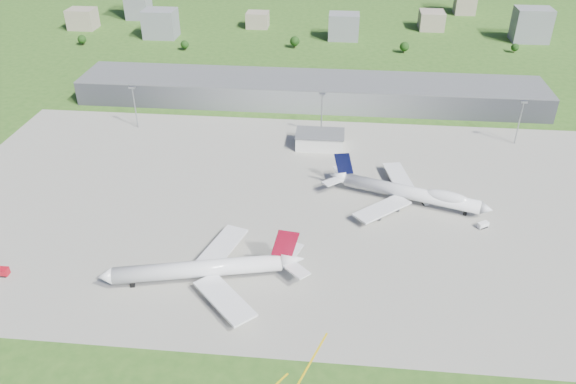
# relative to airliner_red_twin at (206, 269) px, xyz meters

# --- Properties ---
(ground) EXTENTS (1400.00, 1400.00, 0.00)m
(ground) POSITION_rel_airliner_red_twin_xyz_m (27.67, 168.65, -5.73)
(ground) COLOR #2E581B
(ground) RESTS_ON ground
(apron) EXTENTS (360.00, 190.00, 0.08)m
(apron) POSITION_rel_airliner_red_twin_xyz_m (37.67, 58.65, -5.69)
(apron) COLOR #9B998D
(apron) RESTS_ON ground
(terminal) EXTENTS (300.00, 42.00, 15.00)m
(terminal) POSITION_rel_airliner_red_twin_xyz_m (27.67, 183.65, 1.77)
(terminal) COLOR gray
(terminal) RESTS_ON ground
(ops_building) EXTENTS (26.00, 16.00, 8.00)m
(ops_building) POSITION_rel_airliner_red_twin_xyz_m (37.67, 118.65, -1.73)
(ops_building) COLOR silver
(ops_building) RESTS_ON ground
(mast_west) EXTENTS (3.50, 2.00, 25.90)m
(mast_west) POSITION_rel_airliner_red_twin_xyz_m (-72.33, 133.65, 11.98)
(mast_west) COLOR gray
(mast_west) RESTS_ON ground
(mast_center) EXTENTS (3.50, 2.00, 25.90)m
(mast_center) POSITION_rel_airliner_red_twin_xyz_m (37.67, 133.65, 11.98)
(mast_center) COLOR gray
(mast_center) RESTS_ON ground
(mast_east) EXTENTS (3.50, 2.00, 25.90)m
(mast_east) POSITION_rel_airliner_red_twin_xyz_m (147.67, 133.65, 11.98)
(mast_east) COLOR gray
(mast_east) RESTS_ON ground
(airliner_red_twin) EXTENTS (77.64, 59.57, 21.51)m
(airliner_red_twin) POSITION_rel_airliner_red_twin_xyz_m (0.00, 0.00, 0.00)
(airliner_red_twin) COLOR white
(airliner_red_twin) RESTS_ON ground
(airliner_blue_quad) EXTENTS (75.18, 57.63, 20.15)m
(airliner_blue_quad) POSITION_rel_airliner_red_twin_xyz_m (82.82, 64.15, -0.13)
(airliner_blue_quad) COLOR white
(airliner_blue_quad) RESTS_ON ground
(tug_yellow) EXTENTS (3.65, 3.07, 1.62)m
(tug_yellow) POSITION_rel_airliner_red_twin_xyz_m (5.29, 22.44, -4.87)
(tug_yellow) COLOR gold
(tug_yellow) RESTS_ON ground
(van_white_near) EXTENTS (3.67, 5.44, 2.55)m
(van_white_near) POSITION_rel_airliner_red_twin_xyz_m (90.03, 64.25, -4.44)
(van_white_near) COLOR silver
(van_white_near) RESTS_ON ground
(van_white_far) EXTENTS (5.54, 4.68, 2.60)m
(van_white_far) POSITION_rel_airliner_red_twin_xyz_m (113.40, 47.06, -4.42)
(van_white_far) COLOR white
(van_white_far) RESTS_ON ground
(bldg_far_w) EXTENTS (24.00, 20.00, 18.00)m
(bldg_far_w) POSITION_rel_airliner_red_twin_xyz_m (-192.33, 338.65, 3.27)
(bldg_far_w) COLOR gray
(bldg_far_w) RESTS_ON ground
(bldg_w) EXTENTS (28.00, 22.00, 24.00)m
(bldg_w) POSITION_rel_airliner_red_twin_xyz_m (-112.33, 318.65, 6.27)
(bldg_w) COLOR slate
(bldg_w) RESTS_ON ground
(bldg_cw) EXTENTS (20.00, 18.00, 14.00)m
(bldg_cw) POSITION_rel_airliner_red_twin_xyz_m (-32.33, 358.65, 1.27)
(bldg_cw) COLOR gray
(bldg_cw) RESTS_ON ground
(bldg_c) EXTENTS (26.00, 20.00, 22.00)m
(bldg_c) POSITION_rel_airliner_red_twin_xyz_m (47.67, 328.65, 5.27)
(bldg_c) COLOR slate
(bldg_c) RESTS_ON ground
(bldg_ce) EXTENTS (22.00, 24.00, 16.00)m
(bldg_ce) POSITION_rel_airliner_red_twin_xyz_m (127.67, 368.65, 2.27)
(bldg_ce) COLOR gray
(bldg_ce) RESTS_ON ground
(bldg_e) EXTENTS (30.00, 22.00, 28.00)m
(bldg_e) POSITION_rel_airliner_red_twin_xyz_m (207.67, 338.65, 8.27)
(bldg_e) COLOR slate
(bldg_e) RESTS_ON ground
(tree_far_w) EXTENTS (7.20, 7.20, 8.80)m
(tree_far_w) POSITION_rel_airliner_red_twin_xyz_m (-172.33, 288.65, -0.54)
(tree_far_w) COLOR #382314
(tree_far_w) RESTS_ON ground
(tree_w) EXTENTS (6.75, 6.75, 8.25)m
(tree_w) POSITION_rel_airliner_red_twin_xyz_m (-82.33, 283.65, -0.87)
(tree_w) COLOR #382314
(tree_w) RESTS_ON ground
(tree_c) EXTENTS (8.10, 8.10, 9.90)m
(tree_c) POSITION_rel_airliner_red_twin_xyz_m (7.67, 298.65, 0.11)
(tree_c) COLOR #382314
(tree_c) RESTS_ON ground
(tree_e) EXTENTS (7.65, 7.65, 9.35)m
(tree_e) POSITION_rel_airliner_red_twin_xyz_m (97.67, 293.65, -0.22)
(tree_e) COLOR #382314
(tree_e) RESTS_ON ground
(tree_far_e) EXTENTS (6.30, 6.30, 7.70)m
(tree_far_e) POSITION_rel_airliner_red_twin_xyz_m (187.67, 303.65, -1.20)
(tree_far_e) COLOR #382314
(tree_far_e) RESTS_ON ground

